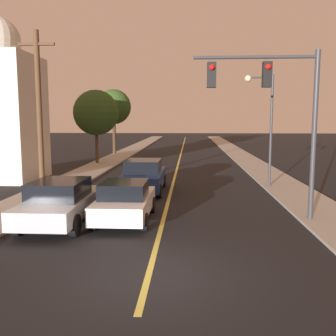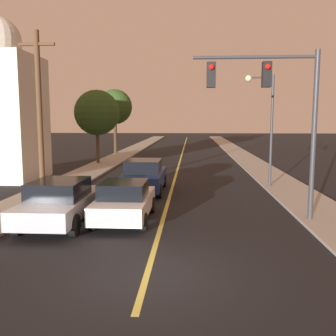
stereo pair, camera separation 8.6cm
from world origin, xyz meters
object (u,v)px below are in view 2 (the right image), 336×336
object	(u,v)px
car_near_lane_front	(124,201)
tree_left_near	(97,113)
car_outer_lane_front	(61,201)
utility_pole_left	(40,114)
tree_left_far	(115,107)
streetlamp_right	(265,114)
car_near_lane_second	(144,176)
domed_building_left	(1,108)
traffic_signal_mast	(275,100)

from	to	relation	value
car_near_lane_front	tree_left_near	bearing A→B (deg)	107.12
car_outer_lane_front	utility_pole_left	size ratio (longest dim) A/B	0.66
tree_left_near	tree_left_far	distance (m)	9.10
car_outer_lane_front	streetlamp_right	world-z (taller)	streetlamp_right
car_near_lane_second	utility_pole_left	size ratio (longest dim) A/B	0.65
car_near_lane_second	streetlamp_right	world-z (taller)	streetlamp_right
car_near_lane_second	tree_left_far	size ratio (longest dim) A/B	0.70
domed_building_left	streetlamp_right	bearing A→B (deg)	-7.12
car_near_lane_front	tree_left_far	world-z (taller)	tree_left_far
utility_pole_left	tree_left_far	bearing A→B (deg)	93.80
car_near_lane_second	streetlamp_right	distance (m)	7.40
tree_left_near	domed_building_left	xyz separation A→B (m)	(-3.89, -8.66, 0.12)
utility_pole_left	tree_left_far	distance (m)	24.33
utility_pole_left	tree_left_near	xyz separation A→B (m)	(-1.28, 15.19, 0.35)
traffic_signal_mast	domed_building_left	world-z (taller)	domed_building_left
traffic_signal_mast	tree_left_far	size ratio (longest dim) A/B	0.88
car_near_lane_second	traffic_signal_mast	bearing A→B (deg)	-44.76
car_near_lane_front	utility_pole_left	xyz separation A→B (m)	(-4.26, 2.79, 3.27)
car_near_lane_second	traffic_signal_mast	xyz separation A→B (m)	(5.48, -5.44, 3.63)
traffic_signal_mast	tree_left_far	bearing A→B (deg)	113.01
utility_pole_left	tree_left_near	world-z (taller)	utility_pole_left
car_near_lane_second	streetlamp_right	bearing A→B (deg)	13.89
car_outer_lane_front	traffic_signal_mast	size ratio (longest dim) A/B	0.81
traffic_signal_mast	tree_left_far	xyz separation A→B (m)	(-11.35, 26.74, 0.68)
traffic_signal_mast	car_near_lane_second	bearing A→B (deg)	135.24
car_outer_lane_front	tree_left_far	xyz separation A→B (m)	(-3.63, 27.58, 4.32)
utility_pole_left	car_near_lane_front	bearing A→B (deg)	-33.26
tree_left_near	streetlamp_right	bearing A→B (deg)	-41.55
car_near_lane_front	utility_pole_left	distance (m)	6.05
car_near_lane_second	car_outer_lane_front	world-z (taller)	car_near_lane_second
tree_left_far	domed_building_left	distance (m)	18.08
tree_left_near	tree_left_far	world-z (taller)	tree_left_far
car_outer_lane_front	tree_left_near	world-z (taller)	tree_left_near
tree_left_far	domed_building_left	size ratio (longest dim) A/B	0.69
car_near_lane_front	car_outer_lane_front	bearing A→B (deg)	-166.58
car_near_lane_second	car_outer_lane_front	bearing A→B (deg)	-109.61
car_near_lane_second	car_outer_lane_front	size ratio (longest dim) A/B	0.99
car_near_lane_second	streetlamp_right	size ratio (longest dim) A/B	0.80
car_near_lane_second	car_near_lane_front	bearing A→B (deg)	-90.00
domed_building_left	car_outer_lane_front	bearing A→B (deg)	-53.89
car_near_lane_front	tree_left_far	distance (m)	28.02
tree_left_near	tree_left_far	size ratio (longest dim) A/B	0.89
traffic_signal_mast	domed_building_left	bearing A→B (deg)	148.83
car_outer_lane_front	utility_pole_left	xyz separation A→B (m)	(-2.02, 3.33, 3.19)
car_near_lane_front	tree_left_far	size ratio (longest dim) A/B	0.61
car_outer_lane_front	domed_building_left	world-z (taller)	domed_building_left
utility_pole_left	tree_left_near	bearing A→B (deg)	94.81
car_near_lane_front	traffic_signal_mast	bearing A→B (deg)	3.20
utility_pole_left	tree_left_far	xyz separation A→B (m)	(-1.61, 24.25, 1.13)
car_near_lane_front	tree_left_near	size ratio (longest dim) A/B	0.68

